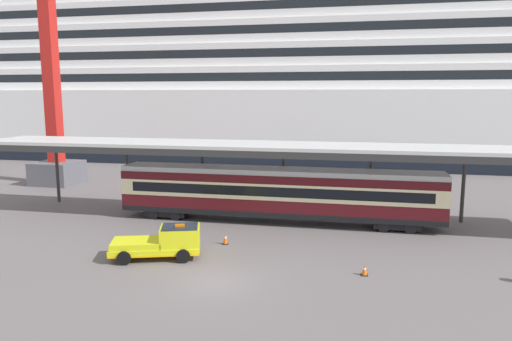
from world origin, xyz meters
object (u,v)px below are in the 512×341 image
object	(u,v)px
traffic_cone_far	(177,233)
service_truck	(164,242)
traffic_cone_mid	(364,270)
dockside_crane	(53,10)
traffic_cone_near	(225,238)
cruise_ship	(306,73)
train_carriage	(277,192)

from	to	relation	value
traffic_cone_far	service_truck	bearing A→B (deg)	-79.60
traffic_cone_mid	dockside_crane	world-z (taller)	dockside_crane
traffic_cone_far	traffic_cone_near	bearing A→B (deg)	-9.60
service_truck	cruise_ship	bearing A→B (deg)	86.75
traffic_cone_near	dockside_crane	size ratio (longest dim) A/B	0.01
service_truck	traffic_cone_mid	bearing A→B (deg)	-2.01
train_carriage	traffic_cone_near	distance (m)	6.76
service_truck	dockside_crane	distance (m)	33.03
service_truck	dockside_crane	xyz separation A→B (m)	(-19.93, 20.00, 17.13)
traffic_cone_mid	dockside_crane	xyz separation A→B (m)	(-31.48, 20.41, 17.81)
dockside_crane	cruise_ship	bearing A→B (deg)	53.25
service_truck	traffic_cone_near	world-z (taller)	service_truck
train_carriage	traffic_cone_mid	xyz separation A→B (m)	(6.33, -9.67, -2.00)
traffic_cone_near	dockside_crane	bearing A→B (deg)	143.62
service_truck	traffic_cone_near	distance (m)	4.34
traffic_cone_near	traffic_cone_far	world-z (taller)	traffic_cone_near
cruise_ship	traffic_cone_mid	distance (m)	53.20
service_truck	dockside_crane	world-z (taller)	dockside_crane
traffic_cone_near	train_carriage	bearing A→B (deg)	68.26
service_truck	traffic_cone_mid	world-z (taller)	service_truck
cruise_ship	train_carriage	xyz separation A→B (m)	(2.35, -41.28, -10.60)
train_carriage	traffic_cone_near	xyz separation A→B (m)	(-2.40, -6.02, -1.93)
service_truck	traffic_cone_mid	distance (m)	11.58
train_carriage	service_truck	world-z (taller)	train_carriage
cruise_ship	train_carriage	distance (m)	42.68
train_carriage	traffic_cone_near	bearing A→B (deg)	-111.74
cruise_ship	traffic_cone_mid	size ratio (longest dim) A/B	206.71
cruise_ship	train_carriage	world-z (taller)	cruise_ship
traffic_cone_mid	traffic_cone_near	bearing A→B (deg)	157.30
dockside_crane	traffic_cone_near	bearing A→B (deg)	-36.38
service_truck	dockside_crane	bearing A→B (deg)	134.89
cruise_ship	traffic_cone_far	bearing A→B (deg)	-94.38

